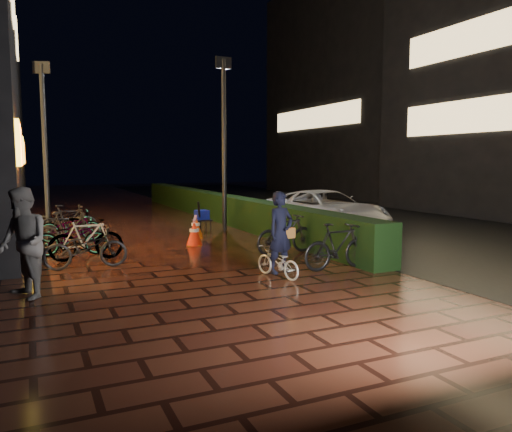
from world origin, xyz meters
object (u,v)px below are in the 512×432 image
traffic_barrier (195,230)px  cart_assembly (202,216)px  van (325,210)px  cyclist (279,246)px  bystander_person (23,243)px

traffic_barrier → cart_assembly: bearing=65.7°
van → traffic_barrier: 4.68m
van → cart_assembly: (-3.91, 1.04, -0.13)m
van → cyclist: 7.06m
bystander_person → cart_assembly: 7.90m
bystander_person → cart_assembly: bearing=117.6°
bystander_person → van: bystander_person is taller
bystander_person → traffic_barrier: size_ratio=1.12×
cyclist → cart_assembly: cyclist is taller
bystander_person → traffic_barrier: (4.32, 4.47, -0.59)m
traffic_barrier → bystander_person: bearing=-134.0°
bystander_person → traffic_barrier: bearing=113.3°
cart_assembly → traffic_barrier: bearing=-114.3°
bystander_person → cyclist: (4.47, -0.42, -0.30)m
traffic_barrier → cart_assembly: (0.72, 1.60, 0.19)m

